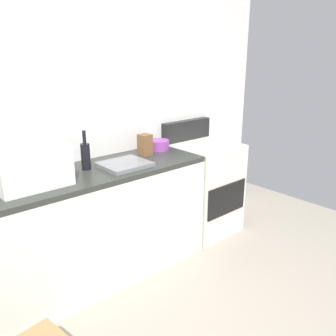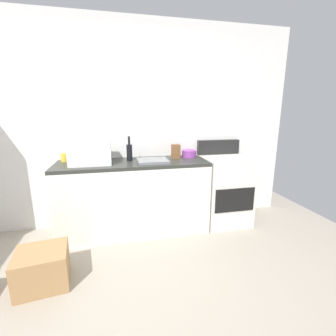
{
  "view_description": "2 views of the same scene",
  "coord_description": "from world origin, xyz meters",
  "px_view_note": "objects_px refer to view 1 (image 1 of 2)",
  "views": [
    {
      "loc": [
        -0.95,
        -1.07,
        1.73
      ],
      "look_at": [
        0.94,
        1.08,
        0.81
      ],
      "focal_mm": 37.78,
      "sensor_mm": 36.0,
      "label": 1
    },
    {
      "loc": [
        0.12,
        -1.61,
        1.49
      ],
      "look_at": [
        0.71,
        1.07,
        0.83
      ],
      "focal_mm": 25.23,
      "sensor_mm": 36.0,
      "label": 2
    }
  ],
  "objects_px": {
    "stove_oven": "(203,186)",
    "microwave": "(30,166)",
    "wine_bottle": "(86,155)",
    "mixing_bowl": "(159,145)",
    "knife_block": "(145,145)"
  },
  "relations": [
    {
      "from": "stove_oven",
      "to": "microwave",
      "type": "xyz_separation_m",
      "value": [
        -1.7,
        -0.02,
        0.57
      ]
    },
    {
      "from": "stove_oven",
      "to": "wine_bottle",
      "type": "distance_m",
      "value": 1.36
    },
    {
      "from": "wine_bottle",
      "to": "mixing_bowl",
      "type": "distance_m",
      "value": 0.79
    },
    {
      "from": "wine_bottle",
      "to": "knife_block",
      "type": "height_order",
      "value": "wine_bottle"
    },
    {
      "from": "stove_oven",
      "to": "wine_bottle",
      "type": "bearing_deg",
      "value": 177.46
    },
    {
      "from": "stove_oven",
      "to": "microwave",
      "type": "distance_m",
      "value": 1.79
    },
    {
      "from": "wine_bottle",
      "to": "knife_block",
      "type": "distance_m",
      "value": 0.59
    },
    {
      "from": "wine_bottle",
      "to": "mixing_bowl",
      "type": "bearing_deg",
      "value": 5.82
    },
    {
      "from": "stove_oven",
      "to": "wine_bottle",
      "type": "relative_size",
      "value": 3.67
    },
    {
      "from": "microwave",
      "to": "knife_block",
      "type": "xyz_separation_m",
      "value": [
        1.04,
        0.11,
        -0.05
      ]
    },
    {
      "from": "wine_bottle",
      "to": "knife_block",
      "type": "xyz_separation_m",
      "value": [
        0.59,
        0.03,
        -0.02
      ]
    },
    {
      "from": "wine_bottle",
      "to": "mixing_bowl",
      "type": "relative_size",
      "value": 1.58
    },
    {
      "from": "knife_block",
      "to": "mixing_bowl",
      "type": "xyz_separation_m",
      "value": [
        0.2,
        0.05,
        -0.04
      ]
    },
    {
      "from": "microwave",
      "to": "mixing_bowl",
      "type": "xyz_separation_m",
      "value": [
        1.23,
        0.16,
        -0.09
      ]
    },
    {
      "from": "mixing_bowl",
      "to": "wine_bottle",
      "type": "bearing_deg",
      "value": -174.18
    }
  ]
}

